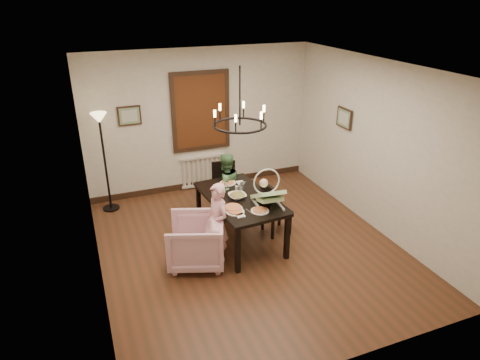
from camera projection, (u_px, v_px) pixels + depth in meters
room_shell at (240, 157)px, 6.56m from camera, size 4.51×5.00×2.81m
dining_table at (240, 202)px, 6.73m from camera, size 1.06×1.74×0.78m
chair_far at (225, 190)px, 7.63m from camera, size 0.50×0.50×0.97m
chair_right at (277, 207)px, 7.06m from camera, size 0.44×0.44×0.93m
armchair at (196, 241)px, 6.28m from camera, size 1.05×1.03×0.75m
elderly_woman at (218, 229)px, 6.33m from camera, size 0.32×0.42×1.02m
seated_man at (226, 192)px, 7.47m from camera, size 0.56×0.47×1.02m
baby_bouncer at (268, 193)px, 6.37m from camera, size 0.48×0.64×0.40m
salad_bowl at (237, 196)px, 6.65m from camera, size 0.33×0.33×0.08m
pizza_platter at (233, 208)px, 6.32m from camera, size 0.29×0.29×0.04m
drinking_glass at (240, 190)px, 6.78m from camera, size 0.07×0.07×0.14m
window_blinds at (201, 111)px, 8.26m from camera, size 1.00×0.03×1.40m
radiator at (203, 171)px, 8.78m from camera, size 0.92×0.12×0.62m
picture_back at (129, 116)px, 7.79m from camera, size 0.42×0.03×0.36m
picture_right at (344, 118)px, 7.65m from camera, size 0.03×0.42×0.36m
floor_lamp at (105, 164)px, 7.64m from camera, size 0.30×0.30×1.80m
chandelier at (240, 125)px, 6.22m from camera, size 0.80×0.80×0.04m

